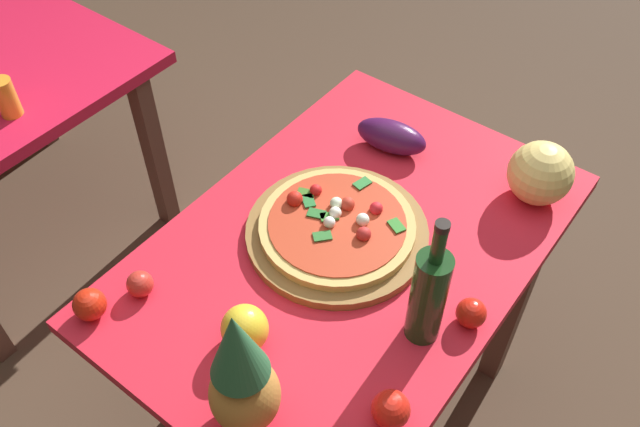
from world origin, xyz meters
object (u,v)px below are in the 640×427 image
drinking_glass_juice (6,98)px  pizza (336,225)px  pineapple_left (242,377)px  wine_bottle (428,295)px  tomato_by_bottle (90,304)px  tomato_at_corner (471,313)px  pizza_board (336,233)px  melon (540,173)px  bell_pepper (245,329)px  display_table (348,266)px  tomato_near_board (140,284)px  eggplant (391,136)px  tomato_beside_pepper (391,409)px

drinking_glass_juice → pizza: bearing=-79.1°
pizza → pineapple_left: 0.52m
wine_bottle → pizza: bearing=70.7°
tomato_by_bottle → tomato_at_corner: bearing=-54.0°
pizza_board → tomato_at_corner: size_ratio=6.63×
melon → bell_pepper: 0.84m
display_table → tomato_by_bottle: 0.63m
pizza → tomato_at_corner: size_ratio=5.65×
tomato_near_board → wine_bottle: bearing=-62.0°
tomato_at_corner → drinking_glass_juice: (-0.17, 1.42, 0.03)m
pineapple_left → bell_pepper: pineapple_left is taller
pizza_board → eggplant: eggplant is taller
pizza → drinking_glass_juice: drinking_glass_juice is taller
pizza → tomato_at_corner: 0.38m
tomato_near_board → tomato_at_corner: bearing=-58.8°
eggplant → tomato_near_board: (-0.76, 0.18, -0.01)m
bell_pepper → drinking_glass_juice: bearing=81.3°
melon → eggplant: (-0.07, 0.40, -0.04)m
bell_pepper → tomato_by_bottle: bell_pepper is taller
eggplant → tomato_at_corner: size_ratio=2.96×
eggplant → tomato_at_corner: bearing=-129.5°
eggplant → tomato_by_bottle: 0.89m
display_table → pineapple_left: bearing=-168.0°
melon → tomato_at_corner: size_ratio=2.44×
display_table → tomato_by_bottle: bearing=147.2°
tomato_at_corner → tomato_beside_pepper: size_ratio=0.87×
melon → tomato_near_board: 1.01m
pizza → eggplant: (0.35, 0.07, 0.01)m
wine_bottle → tomato_at_corner: size_ratio=5.24×
drinking_glass_juice → eggplant: bearing=-60.5°
bell_pepper → tomato_by_bottle: bearing=115.8°
tomato_by_bottle → drinking_glass_juice: size_ratio=0.63×
pizza_board → tomato_beside_pepper: size_ratio=5.76×
pizza → bell_pepper: size_ratio=3.41×
pineapple_left → tomato_near_board: size_ratio=5.69×
pizza_board → tomato_by_bottle: size_ratio=6.07×
pizza → drinking_glass_juice: (-0.20, 1.04, 0.02)m
display_table → tomato_beside_pepper: (-0.32, -0.33, 0.13)m
pizza_board → pizza: bearing=33.3°
bell_pepper → eggplant: bell_pepper is taller
pizza_board → pineapple_left: (-0.48, -0.14, 0.14)m
pizza → bell_pepper: bell_pepper is taller
eggplant → pineapple_left: bearing=-165.7°
melon → tomato_near_board: melon is taller
bell_pepper → tomato_at_corner: (0.34, -0.36, -0.02)m
tomato_beside_pepper → drinking_glass_juice: (0.12, 1.41, 0.02)m
melon → eggplant: melon is taller
pizza_board → wine_bottle: (-0.11, -0.31, 0.12)m
tomato_by_bottle → tomato_near_board: (0.11, -0.04, -0.01)m
tomato_beside_pepper → display_table: bearing=45.6°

